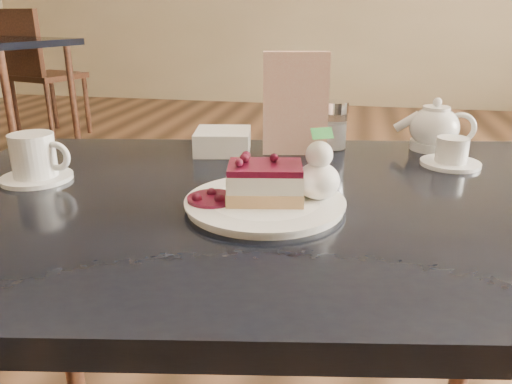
% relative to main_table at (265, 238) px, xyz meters
% --- Properties ---
extents(main_table, '(1.27, 0.96, 0.72)m').
position_rel_main_table_xyz_m(main_table, '(0.00, 0.00, 0.00)').
color(main_table, black).
rests_on(main_table, ground).
extents(dessert_plate, '(0.24, 0.24, 0.01)m').
position_rel_main_table_xyz_m(dessert_plate, '(0.01, -0.05, 0.08)').
color(dessert_plate, white).
rests_on(dessert_plate, main_table).
extents(cheesecake_slice, '(0.13, 0.10, 0.06)m').
position_rel_main_table_xyz_m(cheesecake_slice, '(0.01, -0.05, 0.12)').
color(cheesecake_slice, tan).
rests_on(cheesecake_slice, dessert_plate).
extents(whipped_cream, '(0.07, 0.07, 0.06)m').
position_rel_main_table_xyz_m(whipped_cream, '(0.09, -0.02, 0.12)').
color(whipped_cream, white).
rests_on(whipped_cream, dessert_plate).
extents(berry_sauce, '(0.08, 0.08, 0.01)m').
position_rel_main_table_xyz_m(berry_sauce, '(-0.07, -0.07, 0.09)').
color(berry_sauce, '#490621').
rests_on(berry_sauce, dessert_plate).
extents(coffee_set, '(0.13, 0.13, 0.08)m').
position_rel_main_table_xyz_m(coffee_set, '(-0.42, 0.00, 0.11)').
color(coffee_set, white).
rests_on(coffee_set, main_table).
extents(tea_set, '(0.18, 0.23, 0.10)m').
position_rel_main_table_xyz_m(tea_set, '(0.31, 0.34, 0.12)').
color(tea_set, white).
rests_on(tea_set, main_table).
extents(menu_card, '(0.14, 0.05, 0.21)m').
position_rel_main_table_xyz_m(menu_card, '(0.01, 0.27, 0.18)').
color(menu_card, '#FBEDCE').
rests_on(menu_card, main_table).
extents(sugar_shaker, '(0.06, 0.06, 0.11)m').
position_rel_main_table_xyz_m(sugar_shaker, '(0.09, 0.32, 0.13)').
color(sugar_shaker, white).
rests_on(sugar_shaker, main_table).
extents(napkin_stack, '(0.13, 0.13, 0.05)m').
position_rel_main_table_xyz_m(napkin_stack, '(-0.14, 0.25, 0.10)').
color(napkin_stack, white).
rests_on(napkin_stack, main_table).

